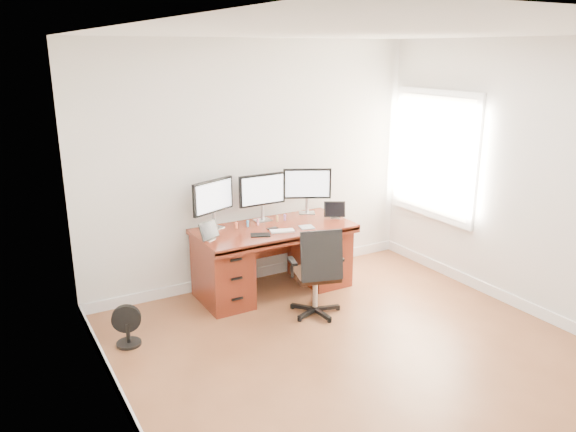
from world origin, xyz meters
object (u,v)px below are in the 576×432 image
monitor_center (262,191)px  desk (273,256)px  floor_fan (127,326)px  office_chair (317,287)px  keyboard (282,231)px

monitor_center → desk: bearing=-90.1°
floor_fan → office_chair: bearing=7.2°
floor_fan → keyboard: bearing=24.4°
floor_fan → monitor_center: monitor_center is taller
office_chair → floor_fan: (-1.81, 0.34, -0.12)m
desk → office_chair: size_ratio=1.81×
desk → keyboard: (-0.00, -0.21, 0.36)m
desk → keyboard: keyboard is taller
floor_fan → desk: bearing=31.3°
desk → office_chair: office_chair is taller
office_chair → desk: bearing=112.6°
desk → office_chair: (0.09, -0.75, -0.09)m
desk → keyboard: size_ratio=6.79×
floor_fan → keyboard: keyboard is taller
desk → floor_fan: size_ratio=4.43×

